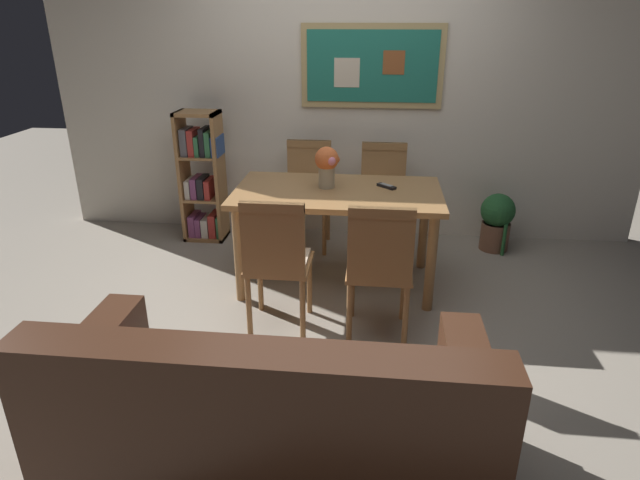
# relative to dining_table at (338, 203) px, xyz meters

# --- Properties ---
(ground_plane) EXTENTS (12.00, 12.00, 0.00)m
(ground_plane) POSITION_rel_dining_table_xyz_m (-0.04, -0.47, -0.64)
(ground_plane) COLOR gray
(wall_back_with_painting) EXTENTS (5.20, 0.14, 2.60)m
(wall_back_with_painting) POSITION_rel_dining_table_xyz_m (-0.03, 1.12, 0.66)
(wall_back_with_painting) COLOR silver
(wall_back_with_painting) RESTS_ON ground_plane
(dining_table) EXTENTS (1.48, 0.85, 0.74)m
(dining_table) POSITION_rel_dining_table_xyz_m (0.00, 0.00, 0.00)
(dining_table) COLOR #9E7042
(dining_table) RESTS_ON ground_plane
(dining_chair_near_left) EXTENTS (0.40, 0.41, 0.91)m
(dining_chair_near_left) POSITION_rel_dining_table_xyz_m (-0.32, -0.72, -0.10)
(dining_chair_near_left) COLOR #9E7042
(dining_chair_near_left) RESTS_ON ground_plane
(dining_chair_far_right) EXTENTS (0.40, 0.41, 0.91)m
(dining_chair_far_right) POSITION_rel_dining_table_xyz_m (0.33, 0.72, -0.10)
(dining_chair_far_right) COLOR #9E7042
(dining_chair_far_right) RESTS_ON ground_plane
(dining_chair_near_right) EXTENTS (0.40, 0.41, 0.91)m
(dining_chair_near_right) POSITION_rel_dining_table_xyz_m (0.31, -0.74, -0.10)
(dining_chair_near_right) COLOR #9E7042
(dining_chair_near_right) RESTS_ON ground_plane
(dining_chair_far_left) EXTENTS (0.40, 0.41, 0.91)m
(dining_chair_far_left) POSITION_rel_dining_table_xyz_m (-0.32, 0.75, -0.10)
(dining_chair_far_left) COLOR #9E7042
(dining_chair_far_left) RESTS_ON ground_plane
(leather_couch) EXTENTS (1.80, 0.84, 0.84)m
(leather_couch) POSITION_rel_dining_table_xyz_m (-0.13, -1.91, -0.33)
(leather_couch) COLOR #472819
(leather_couch) RESTS_ON ground_plane
(bookshelf) EXTENTS (0.37, 0.28, 1.15)m
(bookshelf) POSITION_rel_dining_table_xyz_m (-1.26, 0.77, -0.09)
(bookshelf) COLOR #9E7042
(bookshelf) RESTS_ON ground_plane
(potted_ivy) EXTENTS (0.29, 0.29, 0.52)m
(potted_ivy) POSITION_rel_dining_table_xyz_m (1.32, 0.78, -0.37)
(potted_ivy) COLOR brown
(potted_ivy) RESTS_ON ground_plane
(flower_vase) EXTENTS (0.18, 0.18, 0.30)m
(flower_vase) POSITION_rel_dining_table_xyz_m (-0.08, 0.06, 0.28)
(flower_vase) COLOR tan
(flower_vase) RESTS_ON dining_table
(tv_remote) EXTENTS (0.14, 0.14, 0.02)m
(tv_remote) POSITION_rel_dining_table_xyz_m (0.35, 0.10, 0.11)
(tv_remote) COLOR black
(tv_remote) RESTS_ON dining_table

